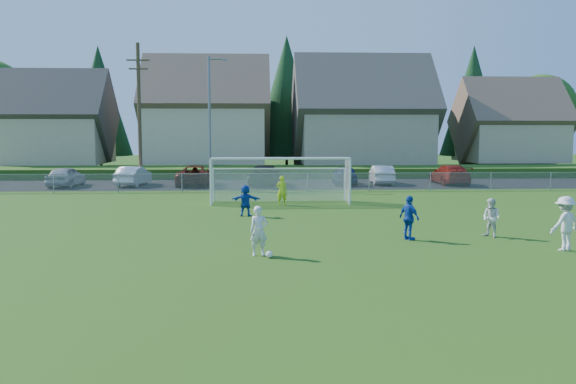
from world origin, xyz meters
name	(u,v)px	position (x,y,z in m)	size (l,w,h in m)	color
ground	(303,270)	(0.00, 0.00, 0.00)	(160.00, 160.00, 0.00)	#193D0C
asphalt_lot	(274,184)	(0.00, 27.50, 0.01)	(60.00, 60.00, 0.00)	black
grass_embankment	(271,172)	(0.00, 35.00, 0.40)	(70.00, 6.00, 0.80)	#1E420F
soccer_ball	(269,254)	(-0.92, 1.69, 0.11)	(0.22, 0.22, 0.22)	white
player_white_a	(259,231)	(-1.23, 2.09, 0.78)	(0.57, 0.37, 1.56)	silver
player_white_b	(491,218)	(7.32, 4.92, 0.72)	(0.70, 0.54, 1.43)	silver
player_white_c	(565,223)	(8.76, 2.37, 0.89)	(1.15, 0.66, 1.78)	silver
player_blue_a	(409,218)	(4.17, 4.54, 0.80)	(0.93, 0.39, 1.59)	#123FA9
player_blue_b	(246,200)	(-1.79, 10.95, 0.72)	(1.34, 0.43, 1.45)	#123FA9
goalkeeper	(282,190)	(0.05, 15.00, 0.77)	(0.56, 0.37, 1.54)	#C5E71B
car_a	(66,177)	(-14.53, 26.28, 0.70)	(1.66, 4.14, 1.41)	#A2A7AA
car_b	(133,176)	(-9.97, 26.73, 0.68)	(1.45, 4.16, 1.37)	silver
car_c	(196,175)	(-5.56, 26.73, 0.71)	(2.36, 5.13, 1.42)	#551309
car_d	(265,175)	(-0.63, 26.68, 0.72)	(2.02, 4.98, 1.44)	black
car_e	(345,175)	(5.11, 26.81, 0.69)	(1.62, 4.04, 1.38)	#15214C
car_f	(382,175)	(7.87, 27.14, 0.68)	(1.43, 4.10, 1.35)	silver
car_g	(450,175)	(12.79, 26.72, 0.71)	(1.98, 4.86, 1.41)	maroon
soccer_goal	(280,173)	(0.00, 16.05, 1.63)	(7.42, 1.90, 2.50)	white
chainlink_fence	(276,182)	(0.00, 22.00, 0.63)	(52.06, 0.06, 1.20)	gray
streetlight	(210,117)	(-4.45, 26.00, 4.84)	(1.38, 0.18, 9.00)	slate
utility_pole	(139,113)	(-9.50, 27.00, 5.15)	(1.60, 0.26, 10.00)	#473321
houses_row	(289,95)	(1.97, 42.46, 7.33)	(53.90, 11.45, 13.27)	tan
tree_row	(277,102)	(1.04, 48.74, 6.91)	(65.98, 12.36, 13.80)	#382616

